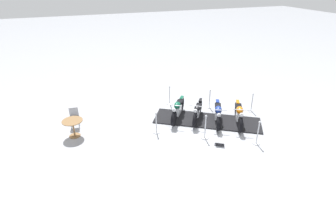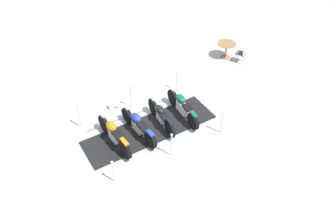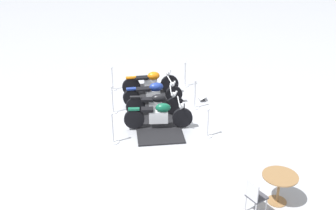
{
  "view_description": "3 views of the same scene",
  "coord_description": "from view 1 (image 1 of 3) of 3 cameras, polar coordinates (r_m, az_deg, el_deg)",
  "views": [
    {
      "loc": [
        -9.89,
        5.67,
        6.44
      ],
      "look_at": [
        0.76,
        1.74,
        0.8
      ],
      "focal_mm": 28.41,
      "sensor_mm": 36.0,
      "label": 1
    },
    {
      "loc": [
        4.84,
        -8.14,
        9.15
      ],
      "look_at": [
        0.33,
        0.84,
        0.71
      ],
      "focal_mm": 37.16,
      "sensor_mm": 36.0,
      "label": 2
    },
    {
      "loc": [
        7.93,
        10.54,
        6.38
      ],
      "look_at": [
        0.46,
        1.36,
        0.84
      ],
      "focal_mm": 42.35,
      "sensor_mm": 36.0,
      "label": 3
    }
  ],
  "objects": [
    {
      "name": "stanchion_right_rear",
      "position": [
        11.73,
        18.6,
        -6.34
      ],
      "size": [
        0.31,
        0.31,
        1.09
      ],
      "color": "silver",
      "rests_on": "ground_plane"
    },
    {
      "name": "motorcycle_black",
      "position": [
        12.85,
        6.34,
        -1.32
      ],
      "size": [
        1.75,
        1.31,
        0.99
      ],
      "rotation": [
        0.0,
        0.0,
        -3.77
      ],
      "color": "black",
      "rests_on": "display_platform"
    },
    {
      "name": "motorcycle_copper",
      "position": [
        12.85,
        14.96,
        -1.9
      ],
      "size": [
        2.05,
        1.21,
        1.04
      ],
      "rotation": [
        0.0,
        0.0,
        -3.63
      ],
      "color": "black",
      "rests_on": "display_platform"
    },
    {
      "name": "ground_plane",
      "position": [
        13.09,
        8.36,
        -3.38
      ],
      "size": [
        80.0,
        80.0,
        0.0
      ],
      "primitive_type": "plane",
      "color": "#A8AAB2"
    },
    {
      "name": "motorcycle_forest",
      "position": [
        12.94,
        2.1,
        -0.9
      ],
      "size": [
        1.93,
        1.44,
        0.99
      ],
      "rotation": [
        0.0,
        0.0,
        -3.76
      ],
      "color": "black",
      "rests_on": "display_platform"
    },
    {
      "name": "info_placard",
      "position": [
        11.4,
        10.99,
        -8.16
      ],
      "size": [
        0.39,
        0.45,
        0.21
      ],
      "rotation": [
        0.0,
        0.0,
        1.02
      ],
      "color": "#333338",
      "rests_on": "ground_plane"
    },
    {
      "name": "stanchion_left_rear",
      "position": [
        14.38,
        17.5,
        0.05
      ],
      "size": [
        0.29,
        0.29,
        1.01
      ],
      "color": "silver",
      "rests_on": "ground_plane"
    },
    {
      "name": "stanchion_right_front",
      "position": [
        11.89,
        -2.53,
        -4.53
      ],
      "size": [
        0.31,
        0.31,
        1.01
      ],
      "color": "silver",
      "rests_on": "ground_plane"
    },
    {
      "name": "stanchion_left_front",
      "position": [
        14.51,
        0.32,
        1.42
      ],
      "size": [
        0.35,
        0.35,
        1.04
      ],
      "color": "silver",
      "rests_on": "ground_plane"
    },
    {
      "name": "display_platform",
      "position": [
        13.08,
        8.37,
        -3.29
      ],
      "size": [
        3.95,
        5.12,
        0.05
      ],
      "primitive_type": "cube",
      "rotation": [
        0.0,
        0.0,
        -2.12
      ],
      "color": "black",
      "rests_on": "ground_plane"
    },
    {
      "name": "cafe_chair_near_table",
      "position": [
        12.95,
        -19.48,
        -2.32
      ],
      "size": [
        0.44,
        0.44,
        0.95
      ],
      "rotation": [
        0.0,
        0.0,
        3.04
      ],
      "color": "#B7B7BC",
      "rests_on": "ground_plane"
    },
    {
      "name": "cafe_table",
      "position": [
        12.21,
        -19.73,
        -3.93
      ],
      "size": [
        0.87,
        0.87,
        0.78
      ],
      "color": "olive",
      "rests_on": "ground_plane"
    },
    {
      "name": "motorcycle_navy",
      "position": [
        12.83,
        10.65,
        -1.72
      ],
      "size": [
        2.07,
        1.21,
        0.94
      ],
      "rotation": [
        0.0,
        0.0,
        -3.63
      ],
      "color": "black",
      "rests_on": "display_platform"
    },
    {
      "name": "stanchion_left_mid",
      "position": [
        14.27,
        8.88,
        0.8
      ],
      "size": [
        0.31,
        0.31,
        1.05
      ],
      "color": "silver",
      "rests_on": "ground_plane"
    },
    {
      "name": "stanchion_right_mid",
      "position": [
        11.61,
        7.95,
        -5.52
      ],
      "size": [
        0.35,
        0.35,
        1.13
      ],
      "color": "silver",
      "rests_on": "ground_plane"
    }
  ]
}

